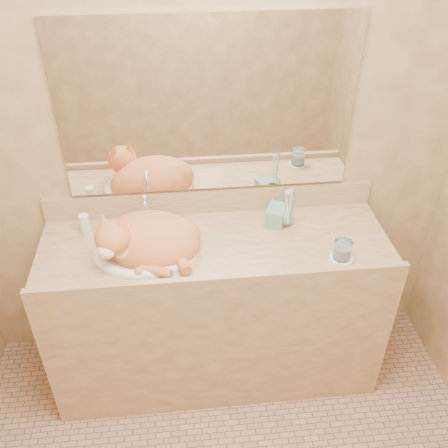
{
  "coord_description": "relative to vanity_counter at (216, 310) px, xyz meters",
  "views": [
    {
      "loc": [
        -0.15,
        -1.06,
        2.25
      ],
      "look_at": [
        0.04,
        0.7,
        0.97
      ],
      "focal_mm": 40.0,
      "sensor_mm": 36.0,
      "label": 1
    }
  ],
  "objects": [
    {
      "name": "saucer",
      "position": [
        0.54,
        -0.17,
        0.43
      ],
      "size": [
        0.1,
        0.1,
        0.01
      ],
      "primitive_type": "cylinder",
      "color": "white",
      "rests_on": "vanity_counter"
    },
    {
      "name": "toothbrush_cup",
      "position": [
        0.35,
        0.08,
        0.47
      ],
      "size": [
        0.12,
        0.12,
        0.09
      ],
      "primitive_type": "imported",
      "rotation": [
        0.0,
        0.0,
        0.31
      ],
      "color": "#65A285",
      "rests_on": "vanity_counter"
    },
    {
      "name": "faucet",
      "position": [
        -0.31,
        0.16,
        0.5
      ],
      "size": [
        0.05,
        0.11,
        0.16
      ],
      "primitive_type": null,
      "rotation": [
        0.0,
        0.0,
        -0.04
      ],
      "color": "silver",
      "rests_on": "vanity_counter"
    },
    {
      "name": "sink_basin",
      "position": [
        -0.31,
        -0.02,
        0.5
      ],
      "size": [
        0.47,
        0.4,
        0.14
      ],
      "primitive_type": null,
      "rotation": [
        0.0,
        0.0,
        0.02
      ],
      "color": "white",
      "rests_on": "vanity_counter"
    },
    {
      "name": "toothbrushes",
      "position": [
        0.35,
        0.08,
        0.55
      ],
      "size": [
        0.04,
        0.04,
        0.22
      ],
      "primitive_type": null,
      "color": "white",
      "rests_on": "toothbrush_cup"
    },
    {
      "name": "vanity_counter",
      "position": [
        0.0,
        0.0,
        0.0
      ],
      "size": [
        1.6,
        0.55,
        0.85
      ],
      "primitive_type": null,
      "color": "olive",
      "rests_on": "floor"
    },
    {
      "name": "soap_dispenser",
      "position": [
        0.28,
        0.08,
        0.52
      ],
      "size": [
        0.11,
        0.11,
        0.19
      ],
      "primitive_type": "imported",
      "rotation": [
        0.0,
        0.0,
        -0.41
      ],
      "color": "#65A285",
      "rests_on": "vanity_counter"
    },
    {
      "name": "mirror",
      "position": [
        0.0,
        0.26,
        0.97
      ],
      "size": [
        1.3,
        0.02,
        0.8
      ],
      "primitive_type": "cube",
      "color": "white",
      "rests_on": "wall_back"
    },
    {
      "name": "wall_back",
      "position": [
        0.0,
        0.28,
        0.82
      ],
      "size": [
        2.4,
        0.02,
        2.5
      ],
      "primitive_type": "cube",
      "color": "olive",
      "rests_on": "ground"
    },
    {
      "name": "lotion_bottle",
      "position": [
        -0.59,
        0.13,
        0.48
      ],
      "size": [
        0.04,
        0.04,
        0.11
      ],
      "primitive_type": "cylinder",
      "color": "white",
      "rests_on": "vanity_counter"
    },
    {
      "name": "cat",
      "position": [
        -0.31,
        -0.03,
        0.5
      ],
      "size": [
        0.52,
        0.46,
        0.24
      ],
      "primitive_type": null,
      "rotation": [
        0.0,
        0.0,
        -0.26
      ],
      "color": "#CE642F",
      "rests_on": "sink_basin"
    },
    {
      "name": "water_glass",
      "position": [
        0.54,
        -0.17,
        0.48
      ],
      "size": [
        0.08,
        0.08,
        0.09
      ],
      "primitive_type": "cylinder",
      "color": "white",
      "rests_on": "saucer"
    }
  ]
}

